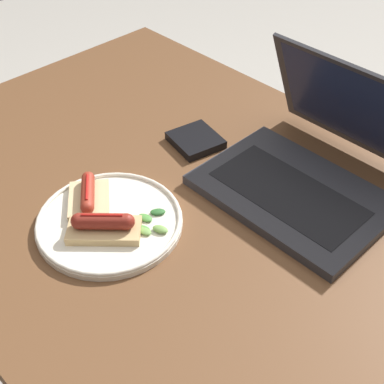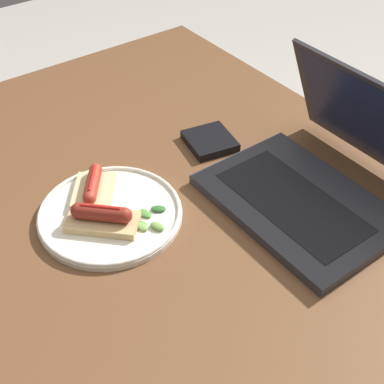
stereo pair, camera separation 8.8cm
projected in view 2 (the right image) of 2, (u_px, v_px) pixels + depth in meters
desk at (214, 257)px, 0.97m from camera, size 1.35×0.83×0.76m
laptop at (318, 179)px, 0.94m from camera, size 0.33×0.32×0.22m
plate at (110, 214)px, 0.92m from camera, size 0.25×0.25×0.02m
sausage_toast_left at (93, 188)px, 0.94m from camera, size 0.12×0.11×0.04m
sausage_toast_middle at (102, 218)px, 0.88m from camera, size 0.13×0.13×0.04m
salad_pile at (150, 220)px, 0.90m from camera, size 0.07×0.07×0.01m
external_drive at (210, 141)px, 1.08m from camera, size 0.11×0.11×0.02m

